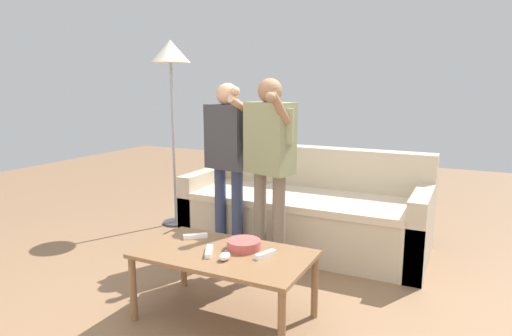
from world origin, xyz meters
TOP-DOWN VIEW (x-y plane):
  - ground_plane at (0.00, 0.00)m, footprint 12.00×12.00m
  - couch at (-0.18, 1.30)m, footprint 2.14×0.90m
  - coffee_table at (-0.18, -0.17)m, footprint 1.07×0.60m
  - snack_bowl at (-0.10, -0.07)m, footprint 0.21×0.21m
  - game_remote_nunchuk at (-0.11, -0.27)m, footprint 0.06×0.09m
  - floor_lamp at (-1.63, 1.30)m, footprint 0.39×0.39m
  - player_left at (-0.68, 0.76)m, footprint 0.43×0.36m
  - player_center at (-0.24, 0.64)m, footprint 0.42×0.44m
  - game_remote_wand_near at (-0.25, -0.23)m, footprint 0.11×0.16m
  - game_remote_wand_far at (-0.48, -0.03)m, footprint 0.15×0.13m
  - game_remote_wand_spare at (0.08, -0.12)m, footprint 0.09×0.15m

SIDE VIEW (x-z plane):
  - ground_plane at x=0.00m, z-range 0.00..0.00m
  - couch at x=-0.18m, z-range -0.13..0.74m
  - coffee_table at x=-0.18m, z-range 0.17..0.61m
  - game_remote_wand_near at x=-0.25m, z-range 0.44..0.47m
  - game_remote_wand_far at x=-0.48m, z-range 0.44..0.47m
  - game_remote_wand_spare at x=0.08m, z-range 0.44..0.47m
  - game_remote_nunchuk at x=-0.11m, z-range 0.44..0.49m
  - snack_bowl at x=-0.10m, z-range 0.44..0.50m
  - player_left at x=-0.68m, z-range 0.19..1.66m
  - player_center at x=-0.24m, z-range 0.19..1.70m
  - floor_lamp at x=-1.63m, z-range 0.73..2.62m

